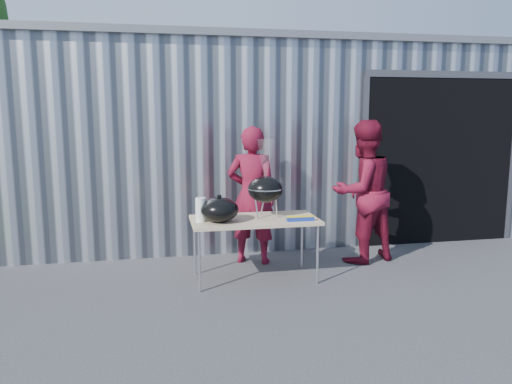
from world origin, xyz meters
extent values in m
plane|color=#38383A|center=(0.00, 0.00, 0.00)|extent=(80.00, 80.00, 0.00)
cube|color=silver|center=(0.80, 4.70, 1.50)|extent=(8.00, 6.00, 3.00)
cube|color=slate|center=(0.80, 4.70, 3.05)|extent=(8.20, 6.20, 0.10)
cube|color=black|center=(3.30, 2.27, 1.25)|extent=(2.40, 1.20, 2.50)
cube|color=#4C4C51|center=(3.30, 1.70, 2.55)|extent=(2.52, 0.08, 0.10)
cube|color=tan|center=(0.19, 0.56, 0.73)|extent=(1.50, 0.75, 0.04)
cylinder|color=silver|center=(-0.50, 0.24, 0.35)|extent=(0.03, 0.03, 0.71)
cylinder|color=silver|center=(0.88, 0.24, 0.35)|extent=(0.03, 0.03, 0.71)
cylinder|color=silver|center=(-0.50, 0.87, 0.35)|extent=(0.03, 0.03, 0.71)
cylinder|color=silver|center=(0.88, 0.87, 0.35)|extent=(0.03, 0.03, 0.71)
ellipsoid|color=black|center=(0.34, 0.63, 1.08)|extent=(0.42, 0.42, 0.32)
cylinder|color=silver|center=(0.34, 0.63, 1.10)|extent=(0.43, 0.43, 0.02)
cylinder|color=silver|center=(0.34, 0.63, 1.11)|extent=(0.40, 0.40, 0.01)
cylinder|color=silver|center=(0.34, 0.77, 0.87)|extent=(0.02, 0.02, 0.24)
cylinder|color=silver|center=(0.22, 0.56, 0.87)|extent=(0.02, 0.02, 0.24)
cylinder|color=silver|center=(0.46, 0.56, 0.87)|extent=(0.02, 0.02, 0.24)
cylinder|color=#C76247|center=(0.21, 0.63, 1.12)|extent=(0.02, 0.14, 0.02)
cylinder|color=#C76247|center=(0.25, 0.63, 1.12)|extent=(0.02, 0.14, 0.02)
cylinder|color=#C76247|center=(0.29, 0.63, 1.12)|extent=(0.02, 0.14, 0.02)
cylinder|color=#C76247|center=(0.32, 0.63, 1.12)|extent=(0.02, 0.14, 0.02)
cylinder|color=#C76247|center=(0.36, 0.63, 1.12)|extent=(0.02, 0.14, 0.02)
cylinder|color=#C76247|center=(0.40, 0.63, 1.12)|extent=(0.02, 0.14, 0.02)
cylinder|color=#C76247|center=(0.43, 0.63, 1.12)|extent=(0.02, 0.14, 0.02)
cylinder|color=#C76247|center=(0.47, 0.63, 1.12)|extent=(0.02, 0.14, 0.02)
cone|color=silver|center=(0.34, 0.63, 1.41)|extent=(0.20, 0.20, 0.55)
ellipsoid|color=black|center=(-0.24, 0.46, 0.89)|extent=(0.44, 0.44, 0.29)
cylinder|color=black|center=(-0.24, 0.46, 1.05)|extent=(0.05, 0.05, 0.03)
cylinder|color=white|center=(-0.45, 0.51, 0.89)|extent=(0.12, 0.12, 0.28)
cube|color=white|center=(-0.36, 0.73, 0.80)|extent=(0.20, 0.15, 0.10)
cube|color=navy|center=(0.69, 0.31, 0.78)|extent=(0.32, 0.06, 0.05)
cube|color=yellow|center=(0.69, 0.31, 0.81)|extent=(0.32, 0.06, 0.01)
imported|color=maroon|center=(0.30, 1.24, 0.91)|extent=(0.78, 0.65, 1.83)
imported|color=maroon|center=(1.76, 1.01, 0.95)|extent=(1.09, 0.95, 1.90)
camera|label=1|loc=(-0.96, -5.14, 2.01)|focal=35.00mm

